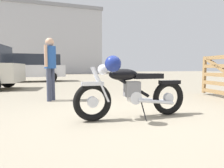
{
  "coord_description": "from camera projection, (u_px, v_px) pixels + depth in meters",
  "views": [
    {
      "loc": [
        -1.47,
        -3.05,
        0.87
      ],
      "look_at": [
        -0.06,
        0.88,
        0.53
      ],
      "focal_mm": 31.11,
      "sensor_mm": 36.0,
      "label": 1
    }
  ],
  "objects": [
    {
      "name": "dark_sedan_left",
      "position": [
        28.0,
        67.0,
        12.41
      ],
      "size": [
        4.71,
        2.0,
        1.74
      ],
      "rotation": [
        0.0,
        0.0,
        3.13
      ],
      "color": "black",
      "rests_on": "ground_plane"
    },
    {
      "name": "vintage_motorcycle",
      "position": [
        131.0,
        90.0,
        3.34
      ],
      "size": [
        2.08,
        0.74,
        1.07
      ],
      "rotation": [
        0.0,
        0.0,
        3.11
      ],
      "color": "black",
      "rests_on": "ground_plane"
    },
    {
      "name": "bystander",
      "position": [
        50.0,
        62.0,
        5.1
      ],
      "size": [
        0.3,
        0.39,
        1.66
      ],
      "rotation": [
        0.0,
        0.0,
        5.67
      ],
      "color": "#383D51",
      "rests_on": "ground_plane"
    },
    {
      "name": "industrial_building",
      "position": [
        50.0,
        44.0,
        33.77
      ],
      "size": [
        15.54,
        13.96,
        10.09
      ],
      "rotation": [
        0.0,
        0.0,
        -0.02
      ],
      "color": "#B2B2B7",
      "rests_on": "ground_plane"
    },
    {
      "name": "ground_plane",
      "position": [
        132.0,
        118.0,
        3.43
      ],
      "size": [
        80.0,
        80.0,
        0.0
      ],
      "primitive_type": "plane",
      "color": "gray"
    }
  ]
}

